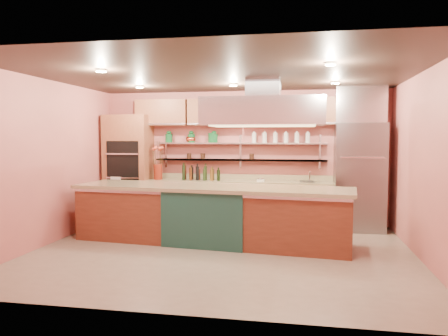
% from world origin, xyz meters
% --- Properties ---
extents(floor, '(6.00, 5.00, 0.02)m').
position_xyz_m(floor, '(0.00, 0.00, -0.01)').
color(floor, gray).
rests_on(floor, ground).
extents(ceiling, '(6.00, 5.00, 0.02)m').
position_xyz_m(ceiling, '(0.00, 0.00, 2.80)').
color(ceiling, black).
rests_on(ceiling, wall_back).
extents(wall_back, '(6.00, 0.04, 2.80)m').
position_xyz_m(wall_back, '(0.00, 2.50, 1.40)').
color(wall_back, '#BC6059').
rests_on(wall_back, floor).
extents(wall_front, '(6.00, 0.04, 2.80)m').
position_xyz_m(wall_front, '(0.00, -2.50, 1.40)').
color(wall_front, '#BC6059').
rests_on(wall_front, floor).
extents(wall_left, '(0.04, 5.00, 2.80)m').
position_xyz_m(wall_left, '(-3.00, 0.00, 1.40)').
color(wall_left, '#BC6059').
rests_on(wall_left, floor).
extents(wall_right, '(0.04, 5.00, 2.80)m').
position_xyz_m(wall_right, '(3.00, 0.00, 1.40)').
color(wall_right, '#BC6059').
rests_on(wall_right, floor).
extents(oven_stack, '(0.95, 0.64, 2.30)m').
position_xyz_m(oven_stack, '(-2.45, 2.18, 1.15)').
color(oven_stack, brown).
rests_on(oven_stack, floor).
extents(refrigerator, '(0.95, 0.72, 2.10)m').
position_xyz_m(refrigerator, '(2.35, 2.14, 1.05)').
color(refrigerator, slate).
rests_on(refrigerator, floor).
extents(back_counter, '(3.84, 0.64, 0.93)m').
position_xyz_m(back_counter, '(-0.05, 2.20, 0.47)').
color(back_counter, tan).
rests_on(back_counter, floor).
extents(wall_shelf_lower, '(3.60, 0.26, 0.03)m').
position_xyz_m(wall_shelf_lower, '(-0.05, 2.37, 1.35)').
color(wall_shelf_lower, silver).
rests_on(wall_shelf_lower, wall_back).
extents(wall_shelf_upper, '(3.60, 0.26, 0.03)m').
position_xyz_m(wall_shelf_upper, '(-0.05, 2.37, 1.70)').
color(wall_shelf_upper, silver).
rests_on(wall_shelf_upper, wall_back).
extents(upper_cabinets, '(4.60, 0.36, 0.55)m').
position_xyz_m(upper_cabinets, '(0.00, 2.32, 2.35)').
color(upper_cabinets, brown).
rests_on(upper_cabinets, wall_back).
extents(range_hood, '(2.00, 1.00, 0.45)m').
position_xyz_m(range_hood, '(0.60, 0.61, 2.25)').
color(range_hood, silver).
rests_on(range_hood, ceiling).
extents(ceiling_downlights, '(4.00, 2.80, 0.02)m').
position_xyz_m(ceiling_downlights, '(0.00, 0.20, 2.77)').
color(ceiling_downlights, '#FFE5A5').
rests_on(ceiling_downlights, ceiling).
extents(island, '(4.81, 1.52, 0.99)m').
position_xyz_m(island, '(-0.30, 0.61, 0.49)').
color(island, brown).
rests_on(island, floor).
extents(flower_vase, '(0.20, 0.20, 0.32)m').
position_xyz_m(flower_vase, '(-1.78, 2.15, 1.09)').
color(flower_vase, maroon).
rests_on(flower_vase, back_counter).
extents(oil_bottle_cluster, '(0.90, 0.54, 0.28)m').
position_xyz_m(oil_bottle_cluster, '(-0.83, 2.15, 1.07)').
color(oil_bottle_cluster, black).
rests_on(oil_bottle_cluster, back_counter).
extents(kitchen_scale, '(0.17, 0.15, 0.08)m').
position_xyz_m(kitchen_scale, '(0.42, 2.15, 0.97)').
color(kitchen_scale, silver).
rests_on(kitchen_scale, back_counter).
extents(bar_faucet, '(0.03, 0.03, 0.22)m').
position_xyz_m(bar_faucet, '(1.40, 2.25, 1.04)').
color(bar_faucet, silver).
rests_on(bar_faucet, back_counter).
extents(copper_kettle, '(0.18, 0.18, 0.14)m').
position_xyz_m(copper_kettle, '(-1.14, 2.37, 1.78)').
color(copper_kettle, '#B7492A').
rests_on(copper_kettle, wall_shelf_upper).
extents(green_canister, '(0.17, 0.17, 0.20)m').
position_xyz_m(green_canister, '(-0.64, 2.37, 1.82)').
color(green_canister, '#104B21').
rests_on(green_canister, wall_shelf_upper).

